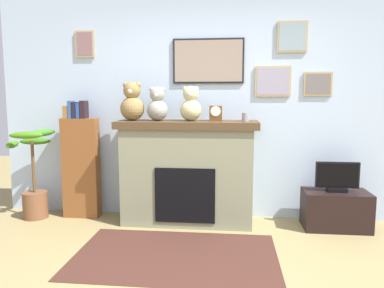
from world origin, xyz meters
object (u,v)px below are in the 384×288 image
mantel_clock (216,113)px  teddy_bear_brown (132,103)px  fireplace (188,172)px  bookshelf (81,164)px  tv_stand (336,210)px  television (337,178)px  teddy_bear_tan (191,105)px  teddy_bear_cream (157,105)px  potted_plant (34,184)px  candle_jar (245,117)px

mantel_clock → teddy_bear_brown: bearing=179.9°
fireplace → bookshelf: 1.29m
tv_stand → mantel_clock: (-1.32, 0.02, 1.05)m
television → teddy_bear_tan: bearing=179.2°
fireplace → bookshelf: (-1.29, 0.06, 0.05)m
teddy_bear_brown → teddy_bear_tan: (0.66, 0.00, -0.02)m
tv_stand → teddy_bear_cream: 2.28m
potted_plant → mantel_clock: bearing=1.2°
potted_plant → television: bearing=0.4°
fireplace → potted_plant: 1.84m
mantel_clock → television: bearing=-1.0°
potted_plant → teddy_bear_tan: bearing=1.4°
mantel_clock → fireplace: bearing=176.5°
potted_plant → television: (3.47, 0.02, 0.16)m
bookshelf → teddy_bear_cream: size_ratio=3.66×
tv_stand → teddy_bear_cream: teddy_bear_cream is taller
fireplace → teddy_bear_tan: size_ratio=4.07×
fireplace → teddy_bear_cream: bearing=-176.9°
candle_jar → bookshelf: bearing=177.7°
candle_jar → teddy_bear_brown: teddy_bear_brown is taller
teddy_bear_cream → mantel_clock: bearing=-0.1°
fireplace → candle_jar: candle_jar is taller
bookshelf → teddy_bear_brown: bearing=-6.7°
bookshelf → potted_plant: bookshelf is taller
teddy_bear_tan → teddy_bear_cream: bearing=180.0°
potted_plant → candle_jar: size_ratio=11.41×
potted_plant → candle_jar: 2.60m
potted_plant → tv_stand: potted_plant is taller
tv_stand → teddy_bear_brown: size_ratio=1.59×
bookshelf → teddy_bear_brown: 0.99m
bookshelf → television: bearing=-2.0°
mantel_clock → teddy_bear_cream: (-0.66, 0.00, 0.09)m
teddy_bear_tan → fireplace: bearing=154.0°
tv_stand → potted_plant: bearing=-179.6°
teddy_bear_cream → teddy_bear_tan: (0.38, -0.00, 0.00)m
tv_stand → teddy_bear_cream: size_ratio=1.82×
television → teddy_bear_brown: (-2.27, 0.02, 0.80)m
television → teddy_bear_tan: teddy_bear_tan is taller
fireplace → mantel_clock: (0.32, -0.02, 0.67)m
teddy_bear_cream → teddy_bear_tan: bearing=-0.0°
bookshelf → candle_jar: size_ratio=14.88×
tv_stand → teddy_bear_tan: 1.97m
potted_plant → teddy_bear_tan: size_ratio=2.77×
candle_jar → mantel_clock: mantel_clock is taller
tv_stand → teddy_bear_brown: (-2.27, 0.02, 1.16)m
fireplace → bookshelf: size_ratio=1.13×
candle_jar → teddy_bear_cream: 0.99m
potted_plant → mantel_clock: size_ratio=6.29×
teddy_bear_tan → potted_plant: bearing=-178.6°
candle_jar → potted_plant: bearing=-178.9°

